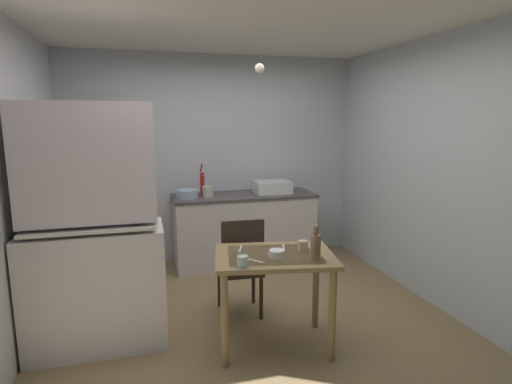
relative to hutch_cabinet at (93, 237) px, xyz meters
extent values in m
plane|color=olive|center=(1.28, 0.02, -0.91)|extent=(4.66, 4.66, 0.00)
cube|color=silver|center=(1.28, 1.90, 0.39)|extent=(3.76, 0.10, 2.60)
cube|color=silver|center=(-0.60, 0.02, 0.39)|extent=(0.10, 3.76, 2.60)
cube|color=silver|center=(3.16, 0.02, 0.39)|extent=(0.10, 3.76, 2.60)
cube|color=silver|center=(1.28, 0.02, 1.74)|extent=(3.76, 3.76, 0.10)
cube|color=silver|center=(0.00, 0.00, -0.42)|extent=(1.06, 0.54, 0.97)
cube|color=silver|center=(0.00, 0.00, 0.59)|extent=(0.97, 0.46, 0.89)
cube|color=silver|center=(0.00, -0.03, 0.10)|extent=(0.95, 0.48, 0.02)
cube|color=silver|center=(1.59, 1.53, -0.48)|extent=(1.72, 0.60, 0.86)
cube|color=#4E494A|center=(1.59, 1.53, -0.03)|extent=(1.75, 0.63, 0.03)
sphere|color=#2D2823|center=(1.34, 1.22, -0.44)|extent=(0.02, 0.02, 0.02)
cube|color=silver|center=(1.96, 1.53, 0.06)|extent=(0.44, 0.34, 0.15)
cube|color=black|center=(1.96, 1.53, 0.13)|extent=(0.38, 0.28, 0.01)
cylinder|color=#B21E19|center=(1.08, 1.58, 0.12)|extent=(0.05, 0.05, 0.28)
cylinder|color=#B21E19|center=(1.08, 1.51, 0.22)|extent=(0.03, 0.12, 0.03)
cylinder|color=#B51924|center=(1.08, 1.64, 0.31)|extent=(0.02, 0.16, 0.12)
cylinder|color=#9EB2C6|center=(0.88, 1.48, 0.03)|extent=(0.26, 0.26, 0.10)
cylinder|color=beige|center=(1.14, 1.51, 0.04)|extent=(0.13, 0.13, 0.12)
cube|color=#91764D|center=(1.36, -0.40, -0.16)|extent=(1.03, 0.80, 0.04)
cube|color=white|center=(1.36, -0.40, -0.14)|extent=(0.80, 0.62, 0.00)
cylinder|color=olive|center=(0.92, -0.58, -0.54)|extent=(0.06, 0.06, 0.74)
cylinder|color=olive|center=(1.71, -0.73, -0.54)|extent=(0.06, 0.06, 0.74)
cylinder|color=#8C7E50|center=(1.01, -0.07, -0.54)|extent=(0.06, 0.06, 0.74)
cylinder|color=#957151|center=(1.81, -0.21, -0.54)|extent=(0.06, 0.06, 0.74)
cube|color=#2F241A|center=(1.22, 0.23, -0.48)|extent=(0.42, 0.42, 0.03)
cube|color=#32251E|center=(1.21, 0.04, -0.21)|extent=(0.38, 0.04, 0.51)
cylinder|color=#2F241A|center=(1.40, 0.39, -0.70)|extent=(0.04, 0.04, 0.41)
cylinder|color=#2F241A|center=(1.06, 0.40, -0.70)|extent=(0.04, 0.04, 0.41)
cylinder|color=#2F241A|center=(1.38, 0.05, -0.70)|extent=(0.04, 0.04, 0.41)
cylinder|color=#2F241A|center=(1.04, 0.06, -0.70)|extent=(0.04, 0.04, 0.41)
cylinder|color=white|center=(1.36, -0.47, -0.11)|extent=(0.12, 0.12, 0.06)
cylinder|color=#ADD1C1|center=(1.05, -0.61, -0.10)|extent=(0.08, 0.08, 0.09)
cylinder|color=tan|center=(1.61, -0.37, -0.10)|extent=(0.08, 0.08, 0.08)
cylinder|color=olive|center=(1.62, -0.60, -0.04)|extent=(0.08, 0.08, 0.20)
cylinder|color=olive|center=(1.62, -0.60, 0.09)|extent=(0.04, 0.04, 0.07)
cube|color=silver|center=(1.14, -0.20, -0.14)|extent=(0.08, 0.18, 0.00)
cube|color=beige|center=(1.49, -0.24, -0.14)|extent=(0.06, 0.14, 0.00)
cube|color=beige|center=(1.71, -0.28, -0.14)|extent=(0.07, 0.15, 0.00)
cube|color=beige|center=(1.17, -0.51, -0.14)|extent=(0.11, 0.14, 0.00)
sphere|color=#F9EFCC|center=(1.36, 0.02, 1.32)|extent=(0.08, 0.08, 0.08)
camera|label=1|loc=(0.40, -3.32, 0.92)|focal=28.77mm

